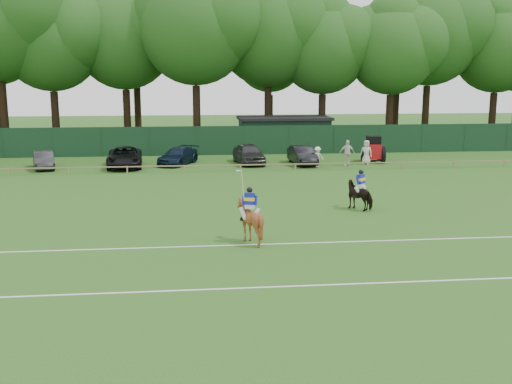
{
  "coord_description": "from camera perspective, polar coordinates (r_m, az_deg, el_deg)",
  "views": [
    {
      "loc": [
        -2.47,
        -24.35,
        6.79
      ],
      "look_at": [
        0.5,
        3.0,
        1.4
      ],
      "focal_mm": 42.0,
      "sensor_mm": 36.0,
      "label": 1
    }
  ],
  "objects": [
    {
      "name": "tractor",
      "position": [
        48.24,
        11.07,
        3.98
      ],
      "size": [
        2.07,
        2.75,
        2.1
      ],
      "rotation": [
        0.0,
        0.0,
        -0.17
      ],
      "color": "red",
      "rests_on": "ground"
    },
    {
      "name": "hatch_grey",
      "position": [
        46.49,
        -0.69,
        3.68
      ],
      "size": [
        2.51,
        4.9,
        1.6
      ],
      "primitive_type": "imported",
      "rotation": [
        0.0,
        0.0,
        0.14
      ],
      "color": "#313234",
      "rests_on": "ground"
    },
    {
      "name": "sedan_grey",
      "position": [
        46.75,
        -19.58,
        2.89
      ],
      "size": [
        2.41,
        4.14,
        1.29
      ],
      "primitive_type": "imported",
      "rotation": [
        0.0,
        0.0,
        0.28
      ],
      "color": "#29292B",
      "rests_on": "ground"
    },
    {
      "name": "sedan_navy",
      "position": [
        46.55,
        -7.44,
        3.42
      ],
      "size": [
        3.56,
        4.86,
        1.31
      ],
      "primitive_type": "imported",
      "rotation": [
        0.0,
        0.0,
        -0.43
      ],
      "color": "#101E32",
      "rests_on": "ground"
    },
    {
      "name": "tree_row",
      "position": [
        59.91,
        -1.88,
        4.57
      ],
      "size": [
        96.0,
        12.0,
        21.0
      ],
      "primitive_type": null,
      "color": "#26561C",
      "rests_on": "ground"
    },
    {
      "name": "utility_shed",
      "position": [
        55.26,
        2.66,
        5.62
      ],
      "size": [
        8.4,
        4.4,
        3.04
      ],
      "color": "#14331E",
      "rests_on": "ground"
    },
    {
      "name": "estate_black",
      "position": [
        46.33,
        4.44,
        3.5
      ],
      "size": [
        1.8,
        4.37,
        1.41
      ],
      "primitive_type": "imported",
      "rotation": [
        0.0,
        0.0,
        0.07
      ],
      "color": "black",
      "rests_on": "ground"
    },
    {
      "name": "horse_dark",
      "position": [
        31.17,
        9.9,
        -0.3
      ],
      "size": [
        1.72,
        1.83,
        1.46
      ],
      "primitive_type": "imported",
      "rotation": [
        0.0,
        0.0,
        3.85
      ],
      "color": "black",
      "rests_on": "ground"
    },
    {
      "name": "rider_chestnut",
      "position": [
        24.44,
        -0.62,
        -0.99
      ],
      "size": [
        0.92,
        0.74,
        2.05
      ],
      "rotation": [
        0.0,
        0.0,
        2.81
      ],
      "color": "silver",
      "rests_on": "ground"
    },
    {
      "name": "pitch_lines",
      "position": [
        22.07,
        0.53,
        -6.82
      ],
      "size": [
        60.0,
        5.1,
        0.01
      ],
      "color": "silver",
      "rests_on": "ground"
    },
    {
      "name": "perimeter_fence",
      "position": [
        51.71,
        -3.44,
        4.91
      ],
      "size": [
        92.08,
        0.08,
        2.5
      ],
      "color": "#14351E",
      "rests_on": "ground"
    },
    {
      "name": "pitch_rail",
      "position": [
        42.9,
        -2.83,
        2.56
      ],
      "size": [
        62.1,
        0.1,
        0.5
      ],
      "color": "#997F5B",
      "rests_on": "ground"
    },
    {
      "name": "spectator_left",
      "position": [
        45.39,
        5.88,
        3.37
      ],
      "size": [
        1.06,
        0.75,
        1.49
      ],
      "primitive_type": "imported",
      "rotation": [
        0.0,
        0.0,
        0.22
      ],
      "color": "white",
      "rests_on": "ground"
    },
    {
      "name": "ground",
      "position": [
        25.4,
        -0.39,
        -4.42
      ],
      "size": [
        160.0,
        160.0,
        0.0
      ],
      "primitive_type": "plane",
      "color": "#1E4C14",
      "rests_on": "ground"
    },
    {
      "name": "rider_dark",
      "position": [
        31.04,
        9.96,
        0.94
      ],
      "size": [
        0.8,
        0.72,
        1.41
      ],
      "rotation": [
        0.0,
        0.0,
        3.85
      ],
      "color": "silver",
      "rests_on": "ground"
    },
    {
      "name": "suv_black",
      "position": [
        45.83,
        -12.4,
        3.25
      ],
      "size": [
        2.89,
        5.58,
        1.5
      ],
      "primitive_type": "imported",
      "rotation": [
        0.0,
        0.0,
        0.07
      ],
      "color": "black",
      "rests_on": "ground"
    },
    {
      "name": "spectator_mid",
      "position": [
        46.09,
        8.67,
        3.71
      ],
      "size": [
        1.19,
        0.6,
        1.95
      ],
      "primitive_type": "imported",
      "rotation": [
        0.0,
        0.0,
        -0.11
      ],
      "color": "silver",
      "rests_on": "ground"
    },
    {
      "name": "horse_chestnut",
      "position": [
        24.63,
        -0.61,
        -2.78
      ],
      "size": [
        1.89,
        2.0,
        1.78
      ],
      "primitive_type": "imported",
      "rotation": [
        0.0,
        0.0,
        2.81
      ],
      "color": "brown",
      "rests_on": "ground"
    },
    {
      "name": "spectator_right",
      "position": [
        47.05,
        10.46,
        3.74
      ],
      "size": [
        1.08,
        0.95,
        1.86
      ],
      "primitive_type": "imported",
      "rotation": [
        0.0,
        0.0,
        -0.49
      ],
      "color": "silver",
      "rests_on": "ground"
    }
  ]
}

